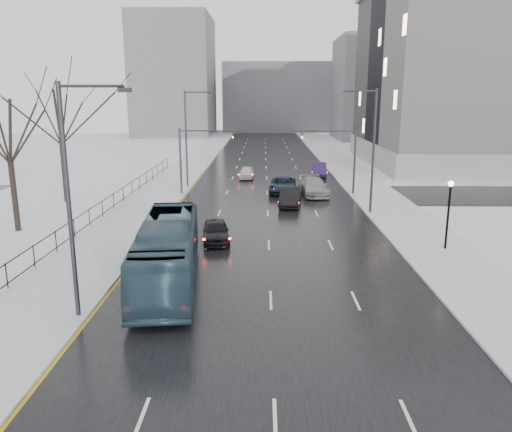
{
  "coord_description": "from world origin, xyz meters",
  "views": [
    {
      "loc": [
        -0.37,
        0.04,
        9.42
      ],
      "look_at": [
        -0.8,
        28.75,
        2.5
      ],
      "focal_mm": 35.0,
      "sensor_mm": 36.0,
      "label": 1
    }
  ],
  "objects_px": {
    "tree_park_e": "(67,203)",
    "sedan_right_near": "(290,196)",
    "streetlight_l_far": "(188,134)",
    "no_uturn_sign": "(371,178)",
    "sedan_right_cross": "(283,185)",
    "sedan_center_far": "(247,172)",
    "sedan_right_distant": "(319,169)",
    "mast_signal_left": "(191,153)",
    "sedan_center_near": "(216,231)",
    "streetlight_l_near": "(73,191)",
    "mast_signal_right": "(344,153)",
    "bus": "(168,252)",
    "streetlight_r_mid": "(371,145)",
    "sedan_right_far": "(314,187)",
    "lamppost_r_mid": "(449,205)",
    "tree_park_d": "(19,232)"
  },
  "relations": [
    {
      "from": "streetlight_l_far",
      "to": "lamppost_r_mid",
      "type": "height_order",
      "value": "streetlight_l_far"
    },
    {
      "from": "mast_signal_right",
      "to": "sedan_right_far",
      "type": "height_order",
      "value": "mast_signal_right"
    },
    {
      "from": "streetlight_l_far",
      "to": "sedan_right_distant",
      "type": "distance_m",
      "value": 17.12
    },
    {
      "from": "streetlight_r_mid",
      "to": "no_uturn_sign",
      "type": "height_order",
      "value": "streetlight_r_mid"
    },
    {
      "from": "streetlight_l_near",
      "to": "sedan_center_far",
      "type": "relative_size",
      "value": 2.43
    },
    {
      "from": "sedan_center_near",
      "to": "sedan_right_distant",
      "type": "distance_m",
      "value": 29.67
    },
    {
      "from": "sedan_right_far",
      "to": "sedan_right_distant",
      "type": "relative_size",
      "value": 1.21
    },
    {
      "from": "mast_signal_right",
      "to": "no_uturn_sign",
      "type": "height_order",
      "value": "mast_signal_right"
    },
    {
      "from": "bus",
      "to": "sedan_center_near",
      "type": "bearing_deg",
      "value": 70.83
    },
    {
      "from": "tree_park_e",
      "to": "mast_signal_left",
      "type": "xyz_separation_m",
      "value": [
        10.87,
        4.0,
        4.11
      ]
    },
    {
      "from": "streetlight_l_far",
      "to": "sedan_right_near",
      "type": "height_order",
      "value": "streetlight_l_far"
    },
    {
      "from": "sedan_center_near",
      "to": "sedan_right_distant",
      "type": "height_order",
      "value": "sedan_right_distant"
    },
    {
      "from": "lamppost_r_mid",
      "to": "bus",
      "type": "bearing_deg",
      "value": -160.52
    },
    {
      "from": "mast_signal_left",
      "to": "sedan_center_far",
      "type": "height_order",
      "value": "mast_signal_left"
    },
    {
      "from": "tree_park_e",
      "to": "sedan_right_near",
      "type": "bearing_deg",
      "value": -3.05
    },
    {
      "from": "tree_park_e",
      "to": "streetlight_l_far",
      "type": "relative_size",
      "value": 1.35
    },
    {
      "from": "tree_park_e",
      "to": "mast_signal_left",
      "type": "bearing_deg",
      "value": 20.19
    },
    {
      "from": "lamppost_r_mid",
      "to": "mast_signal_right",
      "type": "distance_m",
      "value": 18.41
    },
    {
      "from": "mast_signal_right",
      "to": "no_uturn_sign",
      "type": "distance_m",
      "value": 4.77
    },
    {
      "from": "lamppost_r_mid",
      "to": "bus",
      "type": "relative_size",
      "value": 0.36
    },
    {
      "from": "bus",
      "to": "sedan_right_distant",
      "type": "relative_size",
      "value": 2.45
    },
    {
      "from": "sedan_right_distant",
      "to": "mast_signal_left",
      "type": "bearing_deg",
      "value": -134.52
    },
    {
      "from": "sedan_right_cross",
      "to": "sedan_center_far",
      "type": "relative_size",
      "value": 1.34
    },
    {
      "from": "lamppost_r_mid",
      "to": "sedan_right_near",
      "type": "height_order",
      "value": "lamppost_r_mid"
    },
    {
      "from": "sedan_right_cross",
      "to": "sedan_center_far",
      "type": "bearing_deg",
      "value": 118.15
    },
    {
      "from": "tree_park_e",
      "to": "no_uturn_sign",
      "type": "xyz_separation_m",
      "value": [
        27.4,
        0.0,
        2.3
      ]
    },
    {
      "from": "sedan_center_near",
      "to": "sedan_center_far",
      "type": "relative_size",
      "value": 1.03
    },
    {
      "from": "tree_park_d",
      "to": "mast_signal_left",
      "type": "xyz_separation_m",
      "value": [
        10.47,
        14.0,
        4.11
      ]
    },
    {
      "from": "bus",
      "to": "sedan_center_near",
      "type": "xyz_separation_m",
      "value": [
        1.75,
        7.47,
        -0.91
      ]
    },
    {
      "from": "streetlight_r_mid",
      "to": "no_uturn_sign",
      "type": "relative_size",
      "value": 3.7
    },
    {
      "from": "streetlight_l_far",
      "to": "mast_signal_left",
      "type": "bearing_deg",
      "value": -78.13
    },
    {
      "from": "sedan_center_far",
      "to": "sedan_right_cross",
      "type": "bearing_deg",
      "value": -64.32
    },
    {
      "from": "streetlight_r_mid",
      "to": "sedan_right_far",
      "type": "xyz_separation_m",
      "value": [
        -3.65,
        7.74,
        -4.74
      ]
    },
    {
      "from": "sedan_center_near",
      "to": "sedan_right_cross",
      "type": "height_order",
      "value": "sedan_right_cross"
    },
    {
      "from": "lamppost_r_mid",
      "to": "sedan_center_near",
      "type": "height_order",
      "value": "lamppost_r_mid"
    },
    {
      "from": "mast_signal_right",
      "to": "sedan_right_far",
      "type": "bearing_deg",
      "value": -174.79
    },
    {
      "from": "sedan_right_distant",
      "to": "no_uturn_sign",
      "type": "bearing_deg",
      "value": -74.83
    },
    {
      "from": "mast_signal_right",
      "to": "lamppost_r_mid",
      "type": "bearing_deg",
      "value": -78.46
    },
    {
      "from": "tree_park_d",
      "to": "streetlight_r_mid",
      "type": "height_order",
      "value": "streetlight_r_mid"
    },
    {
      "from": "mast_signal_left",
      "to": "no_uturn_sign",
      "type": "distance_m",
      "value": 17.1
    },
    {
      "from": "streetlight_r_mid",
      "to": "sedan_right_distant",
      "type": "xyz_separation_m",
      "value": [
        -1.82,
        19.72,
        -4.79
      ]
    },
    {
      "from": "tree_park_e",
      "to": "streetlight_l_near",
      "type": "xyz_separation_m",
      "value": [
        10.03,
        -24.0,
        5.62
      ]
    },
    {
      "from": "streetlight_l_far",
      "to": "sedan_center_far",
      "type": "xyz_separation_m",
      "value": [
        5.85,
        5.83,
        -4.88
      ]
    },
    {
      "from": "streetlight_l_far",
      "to": "sedan_right_cross",
      "type": "relative_size",
      "value": 1.81
    },
    {
      "from": "streetlight_l_far",
      "to": "tree_park_d",
      "type": "bearing_deg",
      "value": -118.15
    },
    {
      "from": "lamppost_r_mid",
      "to": "sedan_center_near",
      "type": "xyz_separation_m",
      "value": [
        -14.5,
        1.73,
        -2.18
      ]
    },
    {
      "from": "lamppost_r_mid",
      "to": "mast_signal_left",
      "type": "bearing_deg",
      "value": 135.52
    },
    {
      "from": "mast_signal_right",
      "to": "bus",
      "type": "distance_m",
      "value": 26.98
    },
    {
      "from": "streetlight_l_far",
      "to": "no_uturn_sign",
      "type": "height_order",
      "value": "streetlight_l_far"
    },
    {
      "from": "streetlight_r_mid",
      "to": "bus",
      "type": "xyz_separation_m",
      "value": [
        -13.41,
        -15.75,
        -3.94
      ]
    }
  ]
}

